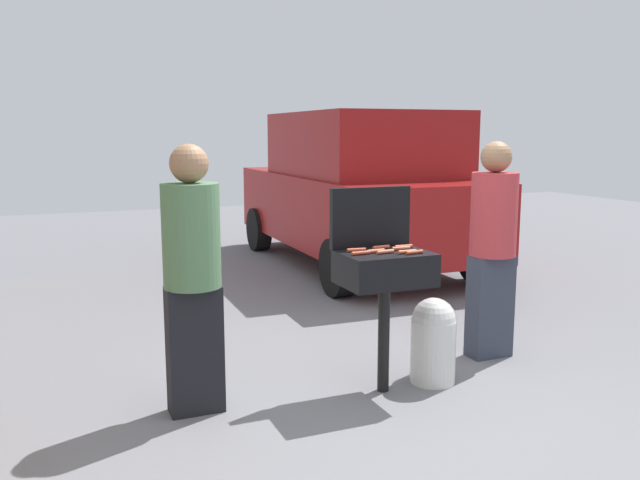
% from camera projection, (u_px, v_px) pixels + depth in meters
% --- Properties ---
extents(ground_plane, '(24.00, 24.00, 0.00)m').
position_uv_depth(ground_plane, '(403.00, 407.00, 4.30)').
color(ground_plane, slate).
extents(bbq_grill, '(0.60, 0.44, 0.98)m').
position_uv_depth(bbq_grill, '(385.00, 274.00, 4.44)').
color(bbq_grill, black).
rests_on(bbq_grill, ground).
extents(grill_lid_open, '(0.60, 0.05, 0.42)m').
position_uv_depth(grill_lid_open, '(370.00, 217.00, 4.58)').
color(grill_lid_open, black).
rests_on(grill_lid_open, bbq_grill).
extents(hot_dog_0, '(0.13, 0.04, 0.03)m').
position_uv_depth(hot_dog_0, '(381.00, 247.00, 4.53)').
color(hot_dog_0, '#B74C33').
rests_on(hot_dog_0, bbq_grill).
extents(hot_dog_1, '(0.13, 0.03, 0.03)m').
position_uv_depth(hot_dog_1, '(401.00, 248.00, 4.49)').
color(hot_dog_1, '#C6593D').
rests_on(hot_dog_1, bbq_grill).
extents(hot_dog_2, '(0.13, 0.04, 0.03)m').
position_uv_depth(hot_dog_2, '(414.00, 252.00, 4.34)').
color(hot_dog_2, '#AD4228').
rests_on(hot_dog_2, bbq_grill).
extents(hot_dog_3, '(0.13, 0.03, 0.03)m').
position_uv_depth(hot_dog_3, '(404.00, 247.00, 4.56)').
color(hot_dog_3, '#B74C33').
rests_on(hot_dog_3, bbq_grill).
extents(hot_dog_4, '(0.13, 0.04, 0.03)m').
position_uv_depth(hot_dog_4, '(376.00, 251.00, 4.39)').
color(hot_dog_4, '#C6593D').
rests_on(hot_dog_4, bbq_grill).
extents(hot_dog_5, '(0.13, 0.03, 0.03)m').
position_uv_depth(hot_dog_5, '(361.00, 253.00, 4.31)').
color(hot_dog_5, '#AD4228').
rests_on(hot_dog_5, bbq_grill).
extents(hot_dog_6, '(0.13, 0.03, 0.03)m').
position_uv_depth(hot_dog_6, '(407.00, 252.00, 4.36)').
color(hot_dog_6, '#C6593D').
rests_on(hot_dog_6, bbq_grill).
extents(hot_dog_7, '(0.13, 0.04, 0.03)m').
position_uv_depth(hot_dog_7, '(356.00, 250.00, 4.43)').
color(hot_dog_7, '#AD4228').
rests_on(hot_dog_7, bbq_grill).
extents(hot_dog_8, '(0.13, 0.04, 0.03)m').
position_uv_depth(hot_dog_8, '(385.00, 252.00, 4.36)').
color(hot_dog_8, '#C6593D').
rests_on(hot_dog_8, bbq_grill).
extents(propane_tank, '(0.32, 0.32, 0.62)m').
position_uv_depth(propane_tank, '(433.00, 339.00, 4.68)').
color(propane_tank, silver).
rests_on(propane_tank, ground).
extents(person_left, '(0.36, 0.36, 1.70)m').
position_uv_depth(person_left, '(192.00, 270.00, 4.09)').
color(person_left, black).
rests_on(person_left, ground).
extents(person_right, '(0.36, 0.36, 1.70)m').
position_uv_depth(person_right, '(493.00, 242.00, 5.14)').
color(person_right, '#333847').
rests_on(person_right, ground).
extents(parked_minivan, '(2.11, 4.44, 2.02)m').
position_uv_depth(parked_minivan, '(358.00, 189.00, 8.71)').
color(parked_minivan, maroon).
rests_on(parked_minivan, ground).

